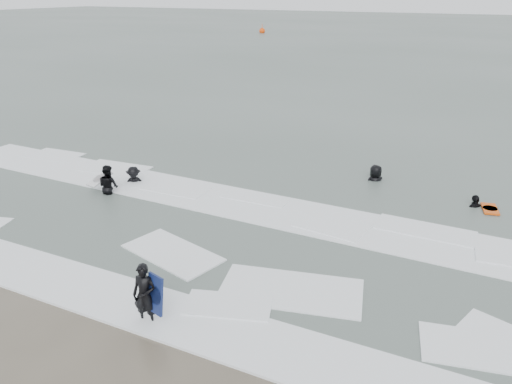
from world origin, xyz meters
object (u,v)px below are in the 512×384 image
at_px(surfer_right_far, 375,181).
at_px(surfer_breaker, 134,184).
at_px(surfer_centre, 147,323).
at_px(surfer_wading, 110,194).
at_px(surfer_right_near, 475,207).
at_px(buoy, 262,31).

bearing_deg(surfer_right_far, surfer_breaker, -14.35).
height_order(surfer_centre, surfer_wading, surfer_wading).
distance_m(surfer_wading, surfer_right_far, 10.59).
bearing_deg(surfer_wading, surfer_right_near, -150.77).
bearing_deg(buoy, surfer_centre, -65.73).
distance_m(surfer_wading, surfer_right_near, 13.57).
bearing_deg(buoy, surfer_right_far, -60.10).
xyz_separation_m(surfer_centre, surfer_wading, (-6.32, 5.72, 0.00)).
xyz_separation_m(surfer_breaker, surfer_right_near, (12.47, 3.70, 0.00)).
bearing_deg(surfer_wading, buoy, -60.59).
distance_m(surfer_breaker, surfer_right_near, 13.01).
bearing_deg(surfer_right_near, surfer_centre, 13.57).
relative_size(surfer_right_near, buoy, 0.99).
distance_m(surfer_centre, surfer_right_near, 12.40).
relative_size(surfer_breaker, surfer_right_near, 0.97).
height_order(surfer_wading, surfer_right_far, surfer_right_far).
bearing_deg(surfer_centre, surfer_breaker, 119.54).
relative_size(surfer_centre, buoy, 0.96).
height_order(surfer_wading, surfer_right_near, surfer_wading).
height_order(surfer_breaker, buoy, buoy).
bearing_deg(surfer_wading, surfer_breaker, -89.60).
height_order(surfer_centre, surfer_right_near, surfer_right_near).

